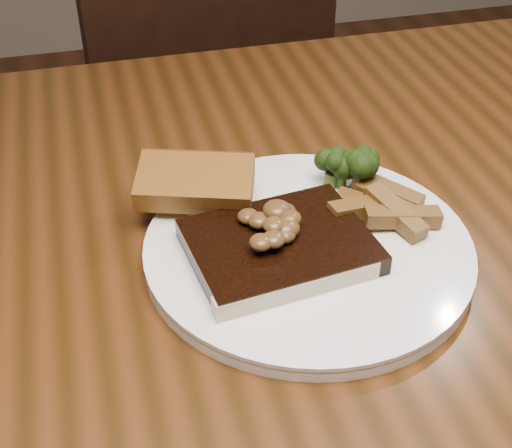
{
  "coord_description": "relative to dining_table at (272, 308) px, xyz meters",
  "views": [
    {
      "loc": [
        -0.15,
        -0.52,
        1.19
      ],
      "look_at": [
        -0.02,
        -0.01,
        0.78
      ],
      "focal_mm": 50.0,
      "sensor_mm": 36.0,
      "label": 1
    }
  ],
  "objects": [
    {
      "name": "dining_table",
      "position": [
        0.0,
        0.0,
        0.0
      ],
      "size": [
        1.6,
        0.9,
        0.75
      ],
      "color": "#45230D",
      "rests_on": "ground"
    },
    {
      "name": "chair_far",
      "position": [
        0.04,
        0.69,
        -0.15
      ],
      "size": [
        0.51,
        0.51,
        0.91
      ],
      "rotation": [
        0.0,
        0.0,
        3.34
      ],
      "color": "black",
      "rests_on": "ground"
    },
    {
      "name": "plate",
      "position": [
        0.03,
        -0.03,
        0.1
      ],
      "size": [
        0.32,
        0.32,
        0.01
      ],
      "primitive_type": "cylinder",
      "rotation": [
        0.0,
        0.0,
        -0.02
      ],
      "color": "white",
      "rests_on": "dining_table"
    },
    {
      "name": "steak",
      "position": [
        -0.01,
        -0.04,
        0.12
      ],
      "size": [
        0.18,
        0.14,
        0.02
      ],
      "primitive_type": "cube",
      "rotation": [
        0.0,
        0.0,
        0.12
      ],
      "color": "black",
      "rests_on": "plate"
    },
    {
      "name": "steak_bone",
      "position": [
        -0.01,
        -0.1,
        0.11
      ],
      "size": [
        0.15,
        0.03,
        0.02
      ],
      "primitive_type": "cube",
      "rotation": [
        0.0,
        0.0,
        0.12
      ],
      "color": "beige",
      "rests_on": "plate"
    },
    {
      "name": "mushroom_pile",
      "position": [
        -0.01,
        -0.03,
        0.14
      ],
      "size": [
        0.07,
        0.07,
        0.03
      ],
      "primitive_type": null,
      "color": "brown",
      "rests_on": "steak"
    },
    {
      "name": "garlic_bread",
      "position": [
        -0.06,
        0.05,
        0.12
      ],
      "size": [
        0.13,
        0.09,
        0.02
      ],
      "primitive_type": "cube",
      "rotation": [
        0.0,
        0.0,
        -0.32
      ],
      "color": "brown",
      "rests_on": "plate"
    },
    {
      "name": "potato_wedges",
      "position": [
        0.1,
        -0.02,
        0.12
      ],
      "size": [
        0.1,
        0.1,
        0.02
      ],
      "primitive_type": null,
      "color": "brown",
      "rests_on": "plate"
    },
    {
      "name": "broccoli_cluster",
      "position": [
        0.08,
        0.05,
        0.12
      ],
      "size": [
        0.08,
        0.08,
        0.04
      ],
      "primitive_type": null,
      "color": "#1E320B",
      "rests_on": "plate"
    }
  ]
}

